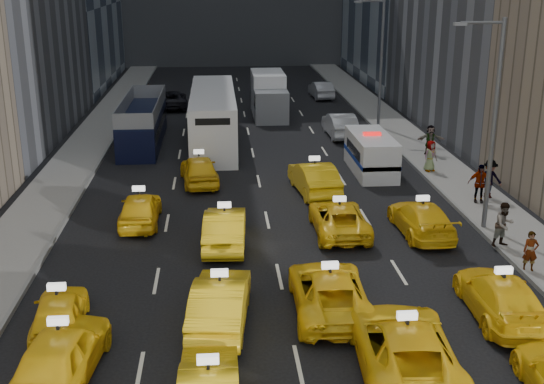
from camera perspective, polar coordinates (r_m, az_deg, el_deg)
The scene contains 33 objects.
sidewalk_west at distance 42.10m, azimuth -15.99°, elevation 2.63°, with size 3.00×90.00×0.15m, color gray.
sidewalk_east at distance 43.15m, azimuth 12.53°, elevation 3.27°, with size 3.00×90.00×0.15m, color gray.
curb_west at distance 41.83m, azimuth -14.05°, elevation 2.72°, with size 0.15×90.00×0.18m, color slate.
curb_east at distance 42.75m, azimuth 10.67°, elevation 3.27°, with size 0.15×90.00×0.18m, color slate.
streetlight_near at distance 29.72m, azimuth 17.91°, elevation 5.84°, with size 2.15×0.22×9.00m.
streetlight_far at distance 48.55m, azimuth 9.00°, elevation 10.92°, with size 2.15×0.22×9.00m.
taxi_4 at distance 19.99m, azimuth -17.21°, elevation -12.78°, with size 1.85×4.60×1.57m, color yellow.
taxi_6 at distance 19.68m, azimuth 11.05°, elevation -12.72°, with size 2.65×5.75×1.60m, color yellow.
taxi_8 at distance 22.38m, azimuth -17.37°, elevation -9.64°, with size 1.59×3.95×1.34m, color yellow.
taxi_9 at distance 21.87m, azimuth -4.36°, elevation -9.14°, with size 1.65×4.74×1.56m, color yellow.
taxi_10 at distance 22.67m, azimuth 4.81°, elevation -8.29°, with size 2.39×5.19×1.44m, color yellow.
taxi_11 at distance 23.47m, azimuth 18.58°, elevation -8.30°, with size 2.00×4.93×1.43m, color yellow.
taxi_12 at distance 30.70m, azimuth -10.99°, elevation -1.38°, with size 1.70×4.23×1.44m, color yellow.
taxi_13 at distance 27.88m, azimuth -3.97°, elevation -3.00°, with size 1.63×4.66×1.54m, color yellow.
taxi_14 at distance 29.28m, azimuth 5.62°, elevation -2.21°, with size 2.20×4.77×1.33m, color yellow.
taxi_15 at distance 29.72m, azimuth 12.39°, elevation -2.18°, with size 1.95×4.80×1.39m, color yellow.
taxi_16 at distance 36.09m, azimuth -6.10°, elevation 1.86°, with size 1.80×4.48×1.52m, color yellow.
taxi_17 at distance 34.40m, azimuth 3.54°, elevation 1.18°, with size 1.70×4.87×1.60m, color yellow.
nypd_van at distance 38.31m, azimuth 8.29°, elevation 3.14°, with size 2.53×5.47×2.28m.
double_decker at distance 45.03m, azimuth -10.75°, elevation 5.82°, with size 2.65×10.29×2.97m.
city_bus at distance 44.59m, azimuth -4.94°, elevation 6.26°, with size 3.24×13.37×3.43m.
box_truck at distance 52.99m, azimuth -0.27°, elevation 8.10°, with size 2.79×7.25×3.26m.
misc_car_0 at distance 46.60m, azimuth 5.72°, elevation 5.62°, with size 1.71×4.89×1.61m, color #B3B5BC.
misc_car_1 at distance 56.88m, azimuth -8.35°, elevation 7.67°, with size 2.34×5.06×1.41m, color black.
misc_car_2 at distance 60.10m, azimuth -0.79°, elevation 8.38°, with size 1.90×4.68×1.36m, color slate.
misc_car_3 at distance 58.74m, azimuth -5.05°, elevation 8.16°, with size 1.77×4.41×1.50m, color black.
misc_car_4 at distance 60.93m, azimuth 4.13°, elevation 8.52°, with size 1.55×4.45×1.47m, color #A7A8AE.
pedestrian_0 at distance 26.92m, azimuth 20.82°, elevation -4.65°, with size 0.56×0.37×1.53m, color gray.
pedestrian_1 at distance 28.83m, azimuth 18.85°, elevation -2.60°, with size 0.90×0.49×1.84m, color gray.
pedestrian_2 at distance 34.76m, azimuth 17.73°, elevation 1.04°, with size 1.24×0.51×1.91m, color gray.
pedestrian_3 at distance 33.96m, azimuth 16.96°, elevation 0.70°, with size 1.10×0.50×1.88m, color gray.
pedestrian_4 at distance 38.67m, azimuth 13.11°, elevation 2.97°, with size 0.84×0.46×1.72m, color gray.
pedestrian_5 at distance 42.31m, azimuth 13.10°, elevation 4.29°, with size 1.65×0.47×1.78m, color gray.
Camera 1 is at (-2.14, -14.85, 10.75)m, focal length 45.00 mm.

